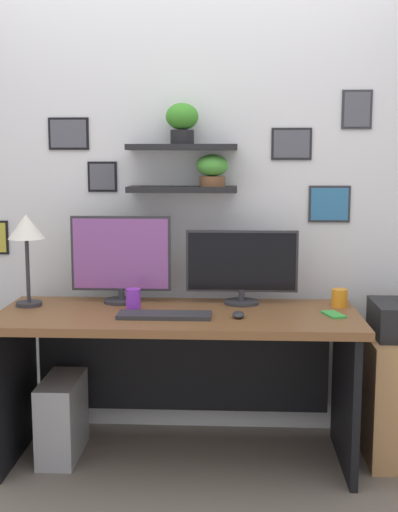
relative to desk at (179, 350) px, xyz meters
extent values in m
plane|color=#70665B|center=(0.00, -0.06, -0.54)|extent=(8.00, 8.00, 0.00)
cube|color=silver|center=(0.00, 0.38, 0.81)|extent=(4.40, 0.04, 2.70)
cube|color=black|center=(0.00, 0.26, 0.79)|extent=(0.57, 0.20, 0.03)
cube|color=black|center=(0.00, 0.26, 1.00)|extent=(0.57, 0.20, 0.03)
cylinder|color=brown|center=(0.16, 0.26, 0.83)|extent=(0.13, 0.13, 0.05)
ellipsoid|color=green|center=(0.16, 0.26, 0.91)|extent=(0.16, 0.16, 0.11)
cylinder|color=black|center=(0.00, 0.26, 1.05)|extent=(0.12, 0.12, 0.07)
ellipsoid|color=#398826|center=(0.00, 0.26, 1.16)|extent=(0.17, 0.17, 0.14)
cube|color=black|center=(-0.61, 0.36, 1.07)|extent=(0.22, 0.02, 0.17)
cube|color=#4C4C56|center=(-0.61, 0.35, 1.07)|extent=(0.19, 0.00, 0.15)
cube|color=black|center=(-0.44, 0.36, 0.85)|extent=(0.16, 0.02, 0.16)
cube|color=#4C4C56|center=(-0.44, 0.35, 0.85)|extent=(0.13, 0.00, 0.14)
cube|color=#2D2D33|center=(0.90, 0.36, 1.19)|extent=(0.16, 0.02, 0.20)
cube|color=#4C4C56|center=(0.90, 0.35, 1.19)|extent=(0.13, 0.00, 0.18)
cube|color=#2D2D33|center=(0.77, 0.36, 0.70)|extent=(0.22, 0.02, 0.19)
cube|color=teal|center=(0.77, 0.35, 0.70)|extent=(0.20, 0.00, 0.17)
cube|color=black|center=(0.57, 0.36, 1.02)|extent=(0.21, 0.02, 0.17)
cube|color=#4C4C56|center=(0.57, 0.35, 1.02)|extent=(0.19, 0.00, 0.14)
cube|color=brown|center=(0.00, -0.06, 0.19)|extent=(1.75, 0.68, 0.04)
cube|color=black|center=(-0.82, -0.06, -0.19)|extent=(0.04, 0.62, 0.71)
cube|color=black|center=(0.82, -0.06, -0.19)|extent=(0.04, 0.62, 0.71)
cube|color=black|center=(0.00, 0.24, -0.15)|extent=(1.55, 0.02, 0.50)
cylinder|color=#2D2D33|center=(-0.31, 0.15, 0.21)|extent=(0.18, 0.18, 0.02)
cylinder|color=#2D2D33|center=(-0.31, 0.15, 0.25)|extent=(0.03, 0.03, 0.06)
cube|color=#2D2D33|center=(-0.31, 0.16, 0.46)|extent=(0.51, 0.02, 0.38)
cube|color=#8C4C99|center=(-0.31, 0.15, 0.46)|extent=(0.49, 0.00, 0.36)
cylinder|color=#2D2D33|center=(0.31, 0.15, 0.21)|extent=(0.18, 0.18, 0.02)
cylinder|color=#2D2D33|center=(0.31, 0.15, 0.25)|extent=(0.03, 0.03, 0.06)
cube|color=#2D2D33|center=(0.31, 0.16, 0.43)|extent=(0.57, 0.02, 0.32)
cube|color=black|center=(0.31, 0.15, 0.43)|extent=(0.55, 0.00, 0.29)
cube|color=#2D2D33|center=(-0.06, -0.16, 0.22)|extent=(0.44, 0.14, 0.02)
ellipsoid|color=#2D2D33|center=(0.29, -0.15, 0.22)|extent=(0.06, 0.09, 0.03)
cylinder|color=#2D2D33|center=(-0.76, 0.05, 0.22)|extent=(0.13, 0.13, 0.02)
cylinder|color=#2D2D33|center=(-0.76, 0.05, 0.39)|extent=(0.02, 0.02, 0.32)
cone|color=white|center=(-0.76, 0.05, 0.61)|extent=(0.18, 0.18, 0.12)
cube|color=green|center=(0.74, -0.08, 0.21)|extent=(0.11, 0.15, 0.01)
cylinder|color=orange|center=(0.80, 0.11, 0.25)|extent=(0.08, 0.08, 0.09)
cylinder|color=purple|center=(-0.22, -0.03, 0.26)|extent=(0.07, 0.07, 0.11)
cube|color=#99999E|center=(-0.59, -0.05, -0.34)|extent=(0.18, 0.40, 0.40)
camera|label=1|loc=(0.26, -3.21, 0.95)|focal=47.00mm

